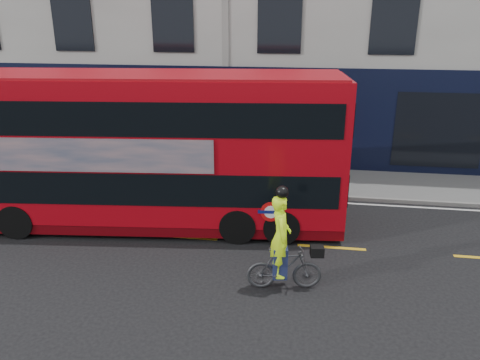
# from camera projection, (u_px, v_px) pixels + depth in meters

# --- Properties ---
(ground) EXTENTS (120.00, 120.00, 0.00)m
(ground) POSITION_uv_depth(u_px,v_px,m) (170.00, 264.00, 11.64)
(ground) COLOR black
(ground) RESTS_ON ground
(pavement) EXTENTS (60.00, 3.00, 0.12)m
(pavement) POSITION_uv_depth(u_px,v_px,m) (220.00, 177.00, 17.67)
(pavement) COLOR slate
(pavement) RESTS_ON ground
(kerb) EXTENTS (60.00, 0.12, 0.13)m
(kerb) POSITION_uv_depth(u_px,v_px,m) (212.00, 191.00, 16.27)
(kerb) COLOR gray
(kerb) RESTS_ON ground
(road_edge_line) EXTENTS (58.00, 0.10, 0.01)m
(road_edge_line) POSITION_uv_depth(u_px,v_px,m) (210.00, 196.00, 16.02)
(road_edge_line) COLOR silver
(road_edge_line) RESTS_ON ground
(lane_dashes) EXTENTS (58.00, 0.12, 0.01)m
(lane_dashes) POSITION_uv_depth(u_px,v_px,m) (186.00, 237.00, 13.04)
(lane_dashes) COLOR gold
(lane_dashes) RESTS_ON ground
(bus) EXTENTS (11.08, 3.54, 4.39)m
(bus) POSITION_uv_depth(u_px,v_px,m) (150.00, 150.00, 13.17)
(bus) COLOR #A90610
(bus) RESTS_ON ground
(cyclist) EXTENTS (1.74, 0.75, 2.47)m
(cyclist) POSITION_uv_depth(u_px,v_px,m) (283.00, 255.00, 10.36)
(cyclist) COLOR #404144
(cyclist) RESTS_ON ground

